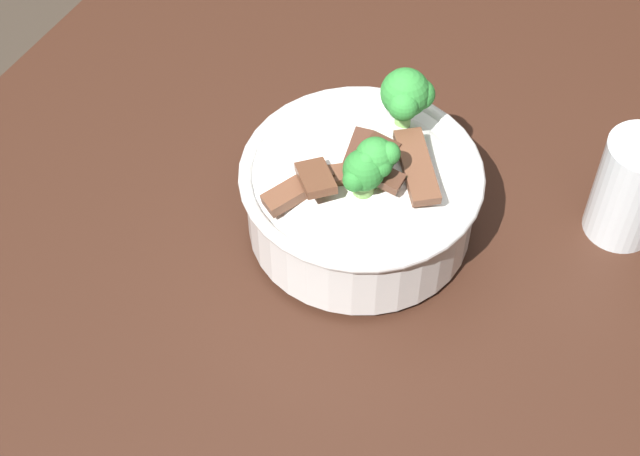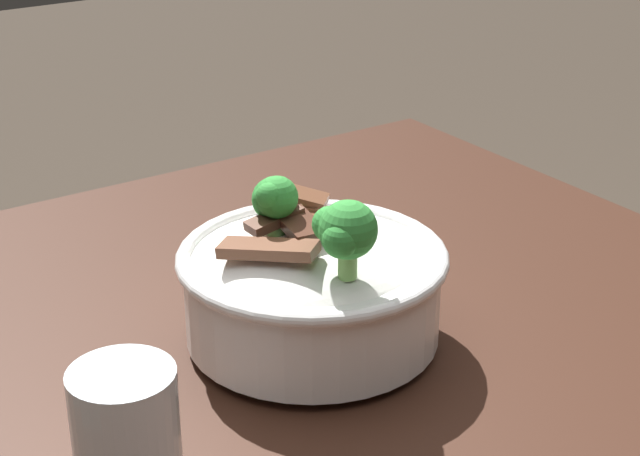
# 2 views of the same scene
# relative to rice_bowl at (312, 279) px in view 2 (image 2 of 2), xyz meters

# --- Properties ---
(rice_bowl) EXTENTS (0.22, 0.22, 0.15)m
(rice_bowl) POSITION_rel_rice_bowl_xyz_m (0.00, 0.00, 0.00)
(rice_bowl) COLOR white
(rice_bowl) RESTS_ON dining_table
(drinking_glass) EXTENTS (0.07, 0.07, 0.11)m
(drinking_glass) POSITION_rel_rice_bowl_xyz_m (-0.12, 0.21, -0.01)
(drinking_glass) COLOR white
(drinking_glass) RESTS_ON dining_table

